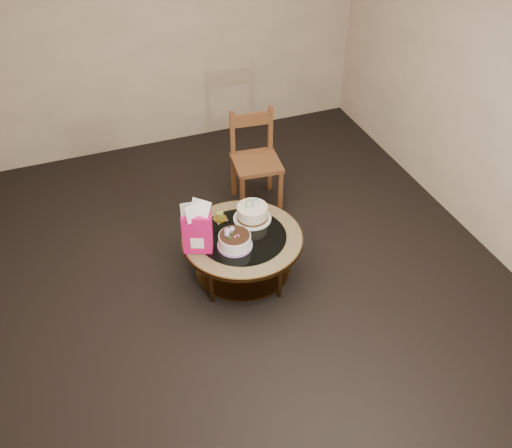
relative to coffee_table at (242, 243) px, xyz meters
name	(u,v)px	position (x,y,z in m)	size (l,w,h in m)	color
ground	(243,275)	(0.00, 0.00, -0.38)	(5.00, 5.00, 0.00)	black
room_walls	(240,120)	(0.00, 0.00, 1.16)	(4.52, 5.02, 2.61)	beige
coffee_table	(242,243)	(0.00, 0.00, 0.00)	(1.02, 1.02, 0.46)	brown
decorated_cake	(235,241)	(-0.10, -0.10, 0.13)	(0.29, 0.29, 0.17)	#B692CF
cream_cake	(252,213)	(0.16, 0.18, 0.14)	(0.33, 0.33, 0.21)	white
gift_bag	(197,227)	(-0.39, -0.03, 0.31)	(0.26, 0.22, 0.46)	#CE1360
pillar_candle	(220,217)	(-0.11, 0.27, 0.11)	(0.12, 0.12, 0.09)	#EFCA62
dining_chair	(255,159)	(0.50, 1.01, 0.11)	(0.49, 0.49, 0.97)	brown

